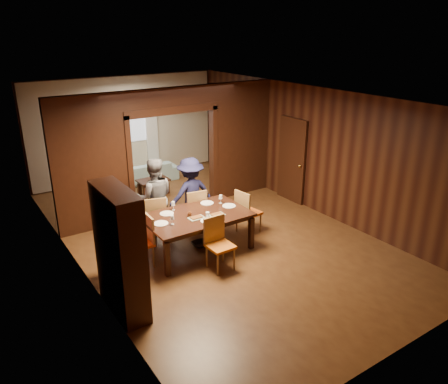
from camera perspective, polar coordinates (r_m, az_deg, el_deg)
floor at (r=9.41m, az=-1.77°, el=-5.35°), size 9.00×9.00×0.00m
ceiling at (r=8.53m, az=-1.99°, el=12.39°), size 5.50×9.00×0.02m
room_walls at (r=10.43m, az=-7.40°, el=5.99°), size 5.52×9.01×2.90m
person_purple at (r=7.67m, az=-14.40°, el=-5.19°), size 0.44×0.65×1.75m
person_grey at (r=9.09m, az=-9.07°, el=-0.77°), size 0.99×0.88×1.69m
person_navy at (r=9.38m, az=-4.36°, el=-0.21°), size 1.03×0.59×1.58m
sofa at (r=12.57m, az=-10.42°, el=2.56°), size 1.90×0.82×0.55m
serving_bowl at (r=8.54m, az=-3.21°, el=-2.31°), size 0.34×0.34×0.08m
dining_table at (r=8.59m, az=-3.57°, el=-5.26°), size 2.01×1.25×0.76m
coffee_table at (r=11.62m, az=-9.21°, el=0.70°), size 0.80×0.50×0.40m
chair_left at (r=8.13m, az=-10.96°, el=-6.42°), size 0.46×0.46×0.97m
chair_right at (r=9.26m, az=3.26°, el=-2.52°), size 0.50×0.50×0.97m
chair_far_l at (r=9.07m, az=-9.02°, el=-3.28°), size 0.55×0.55×0.97m
chair_far_r at (r=9.34m, az=-3.94°, el=-2.33°), size 0.50×0.50×0.97m
chair_near at (r=7.89m, az=-0.49°, el=-6.88°), size 0.45×0.45×0.97m
hutch at (r=6.77m, az=-13.44°, el=-7.57°), size 0.40×1.20×2.00m
door_right at (r=10.94m, az=8.85°, el=4.13°), size 0.06×0.90×2.10m
window_far at (r=12.68m, az=-12.72°, el=9.22°), size 1.20×0.03×1.30m
curtain_left at (r=12.49m, az=-15.69°, el=6.67°), size 0.35×0.06×2.40m
curtain_right at (r=13.02m, az=-9.41°, el=7.72°), size 0.35×0.06×2.40m
plate_left at (r=8.11m, az=-8.24°, el=-4.09°), size 0.27×0.27×0.01m
plate_far_l at (r=8.51m, az=-7.47°, el=-2.81°), size 0.27×0.27×0.01m
plate_far_r at (r=8.94m, az=-2.24°, el=-1.44°), size 0.27×0.27×0.01m
plate_right at (r=8.79m, az=0.66°, el=-1.82°), size 0.27×0.27×0.01m
plate_near at (r=8.14m, az=-2.15°, el=-3.77°), size 0.27×0.27×0.01m
platter_a at (r=8.25m, az=-3.63°, el=-3.35°), size 0.30×0.20×0.04m
platter_b at (r=8.37m, az=-0.96°, el=-2.96°), size 0.30×0.20×0.04m
wineglass_left at (r=8.02m, az=-6.78°, el=-3.65°), size 0.08×0.08×0.18m
wineglass_far at (r=8.63m, az=-6.65°, el=-1.82°), size 0.08×0.08×0.18m
wineglass_right at (r=8.90m, az=-0.44°, el=-0.94°), size 0.08×0.08×0.18m
tumbler at (r=8.20m, az=-2.15°, el=-3.09°), size 0.07×0.07×0.14m
condiment_jar at (r=8.31m, az=-4.52°, el=-2.91°), size 0.08×0.08×0.11m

